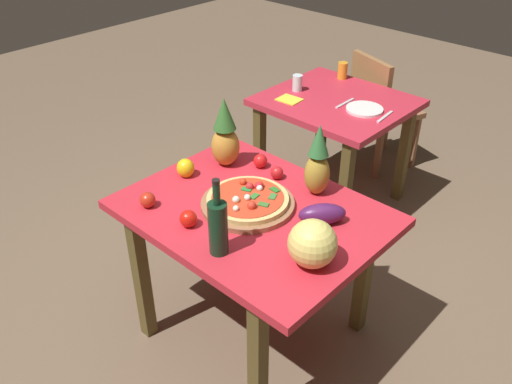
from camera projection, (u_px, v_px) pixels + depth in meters
ground_plane at (254, 328)px, 2.76m from camera, size 10.00×10.00×0.00m
display_table at (253, 228)px, 2.41m from camera, size 1.11×0.85×0.74m
background_table at (335, 117)px, 3.42m from camera, size 0.86×0.77×0.74m
dining_chair at (379, 106)px, 3.90m from camera, size 0.51×0.51×0.85m
pizza_board at (248, 204)px, 2.37m from camera, size 0.41×0.41×0.02m
pizza at (249, 198)px, 2.36m from camera, size 0.36×0.36×0.06m
wine_bottle at (218, 226)px, 2.05m from camera, size 0.08×0.08×0.33m
pineapple_left at (225, 136)px, 2.60m from camera, size 0.14×0.14×0.35m
pineapple_right at (318, 163)px, 2.39m from camera, size 0.11×0.11×0.34m
melon at (312, 244)px, 2.01m from camera, size 0.19×0.19×0.19m
bell_pepper at (186, 168)px, 2.57m from camera, size 0.08×0.08×0.09m
eggplant at (322, 214)px, 2.25m from camera, size 0.20×0.21×0.09m
tomato_beside_pepper at (148, 200)px, 2.36m from camera, size 0.07×0.07×0.07m
tomato_by_bottle at (188, 219)px, 2.24m from camera, size 0.07×0.07×0.07m
tomato_at_corner at (277, 173)px, 2.56m from camera, size 0.06×0.06×0.06m
tomato_near_board at (260, 161)px, 2.65m from camera, size 0.07×0.07×0.07m
drinking_glass_juice at (343, 71)px, 3.62m from camera, size 0.06×0.06×0.11m
drinking_glass_water at (297, 83)px, 3.44m from camera, size 0.06×0.06×0.10m
dinner_plate at (364, 109)px, 3.21m from camera, size 0.22×0.22×0.02m
fork_utensil at (345, 103)px, 3.30m from camera, size 0.02×0.18×0.01m
knife_utensil at (385, 117)px, 3.14m from camera, size 0.03×0.18×0.01m
napkin_folded at (289, 100)px, 3.34m from camera, size 0.15×0.13×0.01m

